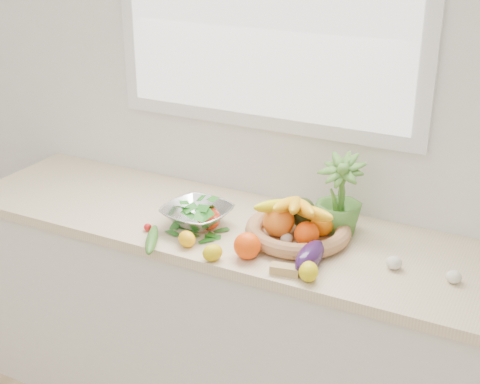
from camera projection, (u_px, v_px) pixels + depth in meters
The scene contains 18 objects.
back_wall at pixel (266, 91), 2.62m from camera, with size 4.50×0.02×2.70m, color white.
counter_cabinet at pixel (231, 326), 2.75m from camera, with size 2.20×0.58×0.86m, color silver.
countertop at pixel (231, 228), 2.57m from camera, with size 2.24×0.62×0.04m, color beige.
orange_loose at pixel (247, 246), 2.29m from camera, with size 0.09×0.09×0.09m, color #FF4A08.
lemon_a at pixel (309, 271), 2.16m from camera, with size 0.06×0.08×0.06m, color #D5BE0B.
lemon_b at pixel (212, 253), 2.29m from camera, with size 0.06×0.07×0.06m, color #DFBD0C.
lemon_c at pixel (187, 239), 2.38m from camera, with size 0.06×0.07×0.06m, color #FFB00D.
apple at pixel (209, 218), 2.50m from camera, with size 0.09×0.09×0.09m, color red.
ginger at pixel (285, 270), 2.21m from camera, with size 0.10×0.04×0.03m, color tan.
garlic_a at pixel (394, 263), 2.24m from camera, with size 0.05×0.05×0.05m, color silver.
garlic_b at pixel (454, 277), 2.15m from camera, with size 0.05×0.05×0.04m, color silver.
garlic_c at pixel (287, 239), 2.40m from camera, with size 0.05×0.05×0.04m, color silver.
eggplant at pixel (310, 256), 2.24m from camera, with size 0.08×0.20×0.08m, color #2A103D.
cucumber at pixel (152, 240), 2.39m from camera, with size 0.04×0.22×0.04m, color #2A5E1B.
radish at pixel (148, 227), 2.50m from camera, with size 0.03×0.03×0.03m, color red.
potted_herb at pixel (339, 196), 2.44m from camera, with size 0.18×0.18×0.32m, color #487D2D.
fruit_basket at pixel (297, 225), 2.43m from camera, with size 0.49×0.49×0.19m.
colander_with_spinach at pixel (197, 211), 2.51m from camera, with size 0.28×0.28×0.13m.
Camera 1 is at (1.08, -0.08, 2.03)m, focal length 50.00 mm.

